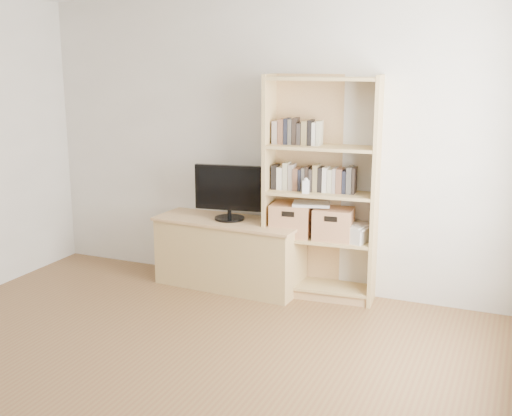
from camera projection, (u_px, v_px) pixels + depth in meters
The scene contains 12 objects.
floor at pixel (110, 411), 3.84m from camera, with size 4.50×5.00×0.01m, color brown.
back_wall at pixel (268, 145), 5.78m from camera, with size 4.50×0.02×2.60m, color beige.
tv_stand at pixel (230, 254), 5.89m from camera, with size 1.33×0.50×0.61m, color tan.
bookshelf at pixel (321, 189), 5.49m from camera, with size 0.97×0.34×1.93m, color tan.
television at pixel (229, 192), 5.76m from camera, with size 0.63×0.05×0.50m, color black.
books_row_mid at pixel (322, 179), 5.49m from camera, with size 0.82×0.16×0.22m, color black.
books_row_upper at pixel (298, 132), 5.47m from camera, with size 0.41×0.15×0.21m, color black.
baby_monitor at pixel (306, 187), 5.42m from camera, with size 0.06×0.04×0.11m, color white.
basket_left at pixel (291, 220), 5.63m from camera, with size 0.35×0.28×0.28m, color #AF774F.
basket_right at pixel (333, 224), 5.52m from camera, with size 0.33×0.27×0.27m, color #AF774F.
laptop at pixel (311, 204), 5.54m from camera, with size 0.32×0.22×0.03m, color silver.
magazine_stack at pixel (358, 234), 5.47m from camera, with size 0.18×0.26×0.12m, color beige.
Camera 1 is at (2.17, -2.84, 2.06)m, focal length 45.00 mm.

